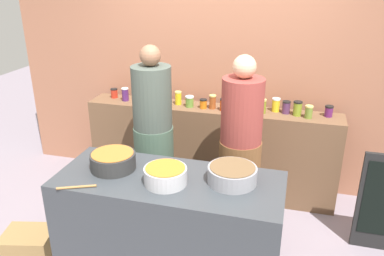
# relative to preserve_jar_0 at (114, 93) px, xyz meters

# --- Properties ---
(ground) EXTENTS (12.00, 12.00, 0.00)m
(ground) POSITION_rel_preserve_jar_0_xyz_m (1.14, -1.15, -1.04)
(ground) COLOR gray
(storefront_wall) EXTENTS (4.80, 0.12, 3.00)m
(storefront_wall) POSITION_rel_preserve_jar_0_xyz_m (1.14, 0.30, 0.46)
(storefront_wall) COLOR #9F654B
(storefront_wall) RESTS_ON ground
(display_shelf) EXTENTS (2.70, 0.36, 0.99)m
(display_shelf) POSITION_rel_preserve_jar_0_xyz_m (1.14, -0.05, -0.55)
(display_shelf) COLOR brown
(display_shelf) RESTS_ON ground
(prep_table) EXTENTS (1.70, 0.70, 0.90)m
(prep_table) POSITION_rel_preserve_jar_0_xyz_m (1.14, -1.45, -0.59)
(prep_table) COLOR #363A3F
(prep_table) RESTS_ON ground
(preserve_jar_0) EXTENTS (0.08, 0.08, 0.11)m
(preserve_jar_0) POSITION_rel_preserve_jar_0_xyz_m (0.00, 0.00, 0.00)
(preserve_jar_0) COLOR #B42B1A
(preserve_jar_0) RESTS_ON display_shelf
(preserve_jar_1) EXTENTS (0.08, 0.08, 0.14)m
(preserve_jar_1) POSITION_rel_preserve_jar_0_xyz_m (0.17, -0.07, 0.02)
(preserve_jar_1) COLOR #4A235F
(preserve_jar_1) RESTS_ON display_shelf
(preserve_jar_2) EXTENTS (0.08, 0.08, 0.13)m
(preserve_jar_2) POSITION_rel_preserve_jar_0_xyz_m (0.38, -0.11, 0.01)
(preserve_jar_2) COLOR #8F391A
(preserve_jar_2) RESTS_ON display_shelf
(preserve_jar_3) EXTENTS (0.08, 0.08, 0.10)m
(preserve_jar_3) POSITION_rel_preserve_jar_0_xyz_m (0.49, -0.05, -0.00)
(preserve_jar_3) COLOR gold
(preserve_jar_3) RESTS_ON display_shelf
(preserve_jar_4) EXTENTS (0.07, 0.07, 0.14)m
(preserve_jar_4) POSITION_rel_preserve_jar_0_xyz_m (0.77, -0.03, 0.02)
(preserve_jar_4) COLOR gold
(preserve_jar_4) RESTS_ON display_shelf
(preserve_jar_5) EXTENTS (0.09, 0.09, 0.12)m
(preserve_jar_5) POSITION_rel_preserve_jar_0_xyz_m (0.91, -0.08, 0.01)
(preserve_jar_5) COLOR olive
(preserve_jar_5) RESTS_ON display_shelf
(preserve_jar_6) EXTENTS (0.08, 0.08, 0.10)m
(preserve_jar_6) POSITION_rel_preserve_jar_0_xyz_m (1.06, -0.09, -0.00)
(preserve_jar_6) COLOR orange
(preserve_jar_6) RESTS_ON display_shelf
(preserve_jar_7) EXTENTS (0.07, 0.07, 0.15)m
(preserve_jar_7) POSITION_rel_preserve_jar_0_xyz_m (1.16, -0.07, 0.02)
(preserve_jar_7) COLOR #984A20
(preserve_jar_7) RESTS_ON display_shelf
(preserve_jar_8) EXTENTS (0.07, 0.07, 0.13)m
(preserve_jar_8) POSITION_rel_preserve_jar_0_xyz_m (1.28, -0.11, 0.01)
(preserve_jar_8) COLOR #B33811
(preserve_jar_8) RESTS_ON display_shelf
(preserve_jar_9) EXTENTS (0.07, 0.07, 0.13)m
(preserve_jar_9) POSITION_rel_preserve_jar_0_xyz_m (1.47, -0.04, 0.01)
(preserve_jar_9) COLOR #512558
(preserve_jar_9) RESTS_ON display_shelf
(preserve_jar_10) EXTENTS (0.07, 0.07, 0.15)m
(preserve_jar_10) POSITION_rel_preserve_jar_0_xyz_m (1.68, -0.07, 0.02)
(preserve_jar_10) COLOR olive
(preserve_jar_10) RESTS_ON display_shelf
(preserve_jar_11) EXTENTS (0.08, 0.08, 0.14)m
(preserve_jar_11) POSITION_rel_preserve_jar_0_xyz_m (1.80, 0.02, 0.02)
(preserve_jar_11) COLOR gold
(preserve_jar_11) RESTS_ON display_shelf
(preserve_jar_12) EXTENTS (0.08, 0.08, 0.13)m
(preserve_jar_12) POSITION_rel_preserve_jar_0_xyz_m (1.91, -0.02, 0.01)
(preserve_jar_12) COLOR #4F2C51
(preserve_jar_12) RESTS_ON display_shelf
(preserve_jar_13) EXTENTS (0.09, 0.09, 0.15)m
(preserve_jar_13) POSITION_rel_preserve_jar_0_xyz_m (2.02, -0.05, 0.02)
(preserve_jar_13) COLOR olive
(preserve_jar_13) RESTS_ON display_shelf
(preserve_jar_14) EXTENTS (0.08, 0.08, 0.13)m
(preserve_jar_14) POSITION_rel_preserve_jar_0_xyz_m (2.12, -0.10, 0.01)
(preserve_jar_14) COLOR olive
(preserve_jar_14) RESTS_ON display_shelf
(preserve_jar_15) EXTENTS (0.08, 0.08, 0.11)m
(preserve_jar_15) POSITION_rel_preserve_jar_0_xyz_m (2.32, -0.00, 0.00)
(preserve_jar_15) COLOR #581D56
(preserve_jar_15) RESTS_ON display_shelf
(cooking_pot_left) EXTENTS (0.35, 0.35, 0.13)m
(cooking_pot_left) POSITION_rel_preserve_jar_0_xyz_m (0.67, -1.41, -0.08)
(cooking_pot_left) COLOR #2D2D2D
(cooking_pot_left) RESTS_ON prep_table
(cooking_pot_center) EXTENTS (0.31, 0.31, 0.13)m
(cooking_pot_center) POSITION_rel_preserve_jar_0_xyz_m (1.14, -1.52, -0.08)
(cooking_pot_center) COLOR #B7B7BC
(cooking_pot_center) RESTS_ON prep_table
(cooking_pot_right) EXTENTS (0.36, 0.36, 0.13)m
(cooking_pot_right) POSITION_rel_preserve_jar_0_xyz_m (1.60, -1.38, -0.08)
(cooking_pot_right) COLOR gray
(cooking_pot_right) RESTS_ON prep_table
(wooden_spoon) EXTENTS (0.26, 0.13, 0.02)m
(wooden_spoon) POSITION_rel_preserve_jar_0_xyz_m (0.55, -1.75, -0.13)
(wooden_spoon) COLOR #9E703D
(wooden_spoon) RESTS_ON prep_table
(cook_with_tongs) EXTENTS (0.38, 0.38, 1.73)m
(cook_with_tongs) POSITION_rel_preserve_jar_0_xyz_m (0.71, -0.66, -0.26)
(cook_with_tongs) COLOR #455E4D
(cook_with_tongs) RESTS_ON ground
(cook_in_cap) EXTENTS (0.38, 0.38, 1.70)m
(cook_in_cap) POSITION_rel_preserve_jar_0_xyz_m (1.56, -0.71, -0.27)
(cook_in_cap) COLOR brown
(cook_in_cap) RESTS_ON ground
(bread_crate) EXTENTS (0.48, 0.42, 0.24)m
(bread_crate) POSITION_rel_preserve_jar_0_xyz_m (-0.13, -1.57, -0.92)
(bread_crate) COLOR olive
(bread_crate) RESTS_ON ground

